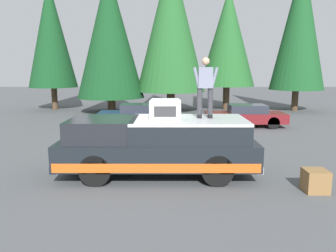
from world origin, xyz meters
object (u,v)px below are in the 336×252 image
at_px(parked_car_navy, 138,115).
at_px(wooden_crate, 315,181).
at_px(parked_car_maroon, 245,116).
at_px(pickup_truck, 158,146).
at_px(compressor_unit, 165,109).
at_px(person_on_truck_bed, 205,86).

bearing_deg(parked_car_navy, wooden_crate, -151.15).
bearing_deg(parked_car_maroon, parked_car_navy, 87.40).
height_order(pickup_truck, compressor_unit, compressor_unit).
distance_m(compressor_unit, wooden_crate, 4.24).
height_order(person_on_truck_bed, parked_car_maroon, person_on_truck_bed).
distance_m(person_on_truck_bed, parked_car_maroon, 8.68).
xyz_separation_m(pickup_truck, parked_car_navy, (8.34, 1.33, -0.29)).
distance_m(pickup_truck, parked_car_navy, 8.45).
distance_m(parked_car_maroon, parked_car_navy, 5.67).
height_order(parked_car_maroon, wooden_crate, parked_car_maroon).
bearing_deg(wooden_crate, pickup_truck, 72.05).
bearing_deg(compressor_unit, pickup_truck, 51.54).
xyz_separation_m(pickup_truck, wooden_crate, (-1.29, -3.97, -0.59)).
xyz_separation_m(person_on_truck_bed, wooden_crate, (-1.46, -2.63, -2.27)).
xyz_separation_m(parked_car_navy, wooden_crate, (-9.62, -5.30, -0.30)).
bearing_deg(parked_car_navy, compressor_unit, -169.67).
distance_m(pickup_truck, parked_car_maroon, 9.18).
xyz_separation_m(person_on_truck_bed, parked_car_maroon, (7.91, -2.99, -1.97)).
distance_m(compressor_unit, parked_car_maroon, 9.32).
height_order(compressor_unit, wooden_crate, compressor_unit).
relative_size(pickup_truck, parked_car_maroon, 1.35).
xyz_separation_m(pickup_truck, parked_car_maroon, (8.08, -4.34, -0.29)).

